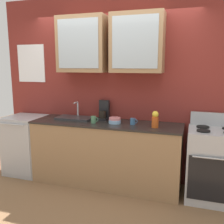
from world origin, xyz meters
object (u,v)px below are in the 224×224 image
Objects in this scene: sink_faucet at (75,118)px; coffee_maker at (103,112)px; stove_range at (213,165)px; cup_near_bowls at (133,121)px; bowl_stack at (115,120)px; vase at (155,119)px; dishwasher at (26,144)px; cup_near_sink at (94,120)px.

coffee_maker is (0.43, 0.11, 0.09)m from sink_faucet.
stove_range is 10.35× the size of cup_near_bowls.
stove_range is 1.43m from bowl_stack.
dishwasher is at bearing 177.77° from vase.
stove_range is at bearing 6.54° from vase.
coffee_maker is at bearing 173.02° from stove_range.
cup_near_sink reaches higher than dishwasher.
stove_range reaches higher than bowl_stack.
dishwasher is (-2.11, 0.08, -0.58)m from vase.
coffee_maker is (-1.58, 0.19, 0.57)m from stove_range.
coffee_maker is at bearing 158.45° from cup_near_bowls.
cup_near_bowls is at bearing -5.35° from sink_faucet.
stove_range is at bearing 0.34° from cup_near_bowls.
vase is 0.77× the size of coffee_maker.
vase reaches higher than cup_near_bowls.
stove_range is at bearing 0.33° from bowl_stack.
bowl_stack reaches higher than dishwasher.
coffee_maker reaches higher than cup_near_bowls.
cup_near_bowls is (-1.07, -0.01, 0.51)m from stove_range.
sink_faucet is 0.94m from cup_near_bowls.
sink_faucet reaches higher than bowl_stack.
coffee_maker is (-0.51, 0.20, 0.06)m from cup_near_bowls.
coffee_maker is at bearing 8.76° from dishwasher.
cup_near_sink is at bearing -176.67° from stove_range.
stove_range is at bearing 0.08° from dishwasher.
bowl_stack is 0.26m from cup_near_bowls.
cup_near_sink is (0.39, -0.18, 0.03)m from sink_faucet.
cup_near_bowls is at bearing -21.55° from coffee_maker.
vase is 0.34m from cup_near_bowls.
vase is 0.87m from coffee_maker.
sink_faucet reaches higher than cup_near_bowls.
coffee_maker reaches higher than sink_faucet.
sink_faucet is 0.45m from coffee_maker.
vase is at bearing -2.23° from dishwasher.
stove_range is 2.04× the size of sink_faucet.
stove_range is at bearing -6.98° from coffee_maker.
coffee_maker is (0.05, 0.29, 0.06)m from cup_near_sink.
dishwasher is at bearing 175.82° from cup_near_sink.
stove_range is 5.03× the size of vase.
bowl_stack is 0.32m from coffee_maker.
coffee_maker is (1.28, 0.20, 0.58)m from dishwasher.
cup_near_bowls is (0.55, 0.09, -0.01)m from cup_near_sink.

